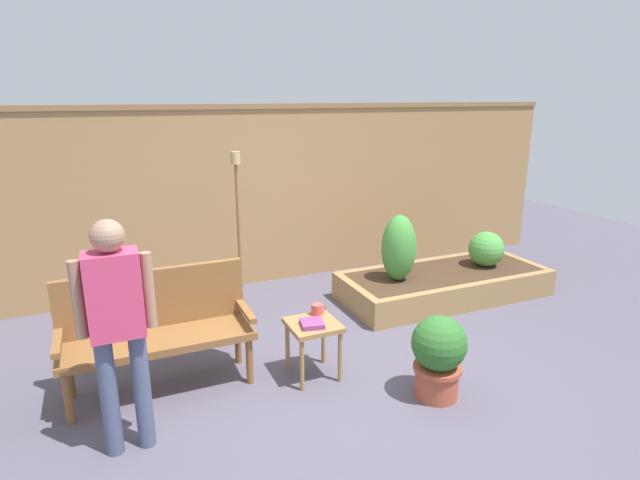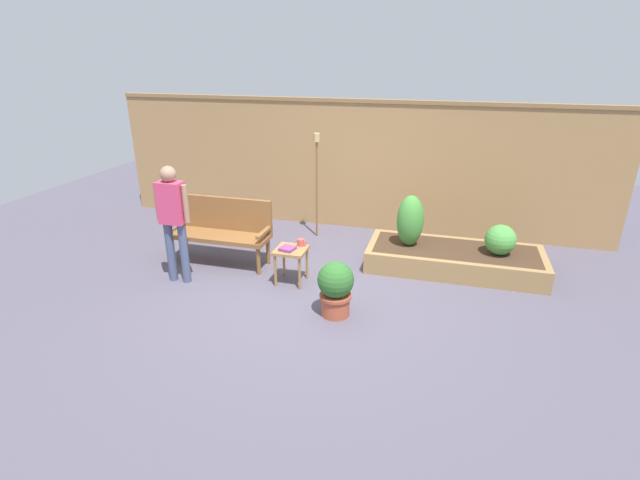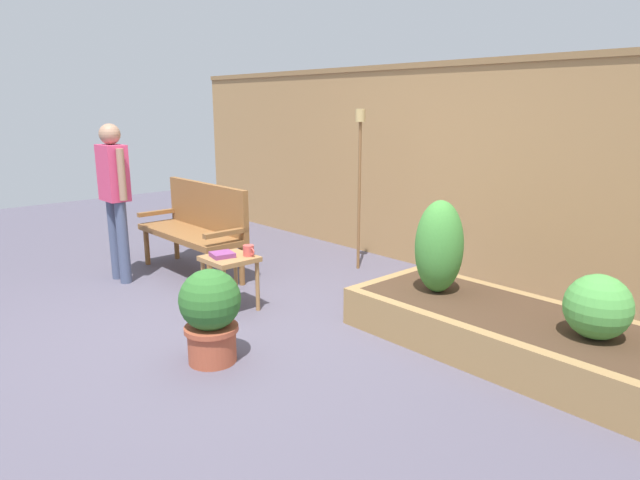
{
  "view_description": "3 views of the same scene",
  "coord_description": "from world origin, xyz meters",
  "px_view_note": "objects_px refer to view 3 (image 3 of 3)",
  "views": [
    {
      "loc": [
        -1.76,
        -3.25,
        2.26
      ],
      "look_at": [
        0.1,
        1.0,
        0.93
      ],
      "focal_mm": 28.63,
      "sensor_mm": 36.0,
      "label": 1
    },
    {
      "loc": [
        1.58,
        -5.09,
        2.86
      ],
      "look_at": [
        0.05,
        0.42,
        0.57
      ],
      "focal_mm": 26.5,
      "sensor_mm": 36.0,
      "label": 2
    },
    {
      "loc": [
        3.62,
        -2.26,
        1.73
      ],
      "look_at": [
        0.17,
        0.86,
        0.61
      ],
      "focal_mm": 31.43,
      "sensor_mm": 36.0,
      "label": 3
    }
  ],
  "objects_px": {
    "side_table": "(230,266)",
    "garden_bench": "(198,222)",
    "book_on_table": "(222,255)",
    "shrub_near_bench": "(439,247)",
    "shrub_far_corner": "(598,307)",
    "tiki_torch": "(360,161)",
    "person_by_bench": "(114,189)",
    "potted_boxwood": "(210,312)",
    "cup_on_table": "(249,251)"
  },
  "relations": [
    {
      "from": "book_on_table",
      "to": "shrub_far_corner",
      "type": "bearing_deg",
      "value": 32.8
    },
    {
      "from": "shrub_near_bench",
      "to": "tiki_torch",
      "type": "height_order",
      "value": "tiki_torch"
    },
    {
      "from": "book_on_table",
      "to": "potted_boxwood",
      "type": "relative_size",
      "value": 0.27
    },
    {
      "from": "garden_bench",
      "to": "cup_on_table",
      "type": "relative_size",
      "value": 11.08
    },
    {
      "from": "side_table",
      "to": "tiki_torch",
      "type": "bearing_deg",
      "value": 94.73
    },
    {
      "from": "shrub_near_bench",
      "to": "person_by_bench",
      "type": "relative_size",
      "value": 0.47
    },
    {
      "from": "shrub_near_bench",
      "to": "cup_on_table",
      "type": "bearing_deg",
      "value": -147.12
    },
    {
      "from": "person_by_bench",
      "to": "book_on_table",
      "type": "bearing_deg",
      "value": 11.99
    },
    {
      "from": "book_on_table",
      "to": "shrub_near_bench",
      "type": "relative_size",
      "value": 0.25
    },
    {
      "from": "garden_bench",
      "to": "shrub_near_bench",
      "type": "distance_m",
      "value": 2.67
    },
    {
      "from": "book_on_table",
      "to": "shrub_near_bench",
      "type": "height_order",
      "value": "shrub_near_bench"
    },
    {
      "from": "potted_boxwood",
      "to": "person_by_bench",
      "type": "relative_size",
      "value": 0.42
    },
    {
      "from": "side_table",
      "to": "shrub_far_corner",
      "type": "height_order",
      "value": "shrub_far_corner"
    },
    {
      "from": "garden_bench",
      "to": "shrub_far_corner",
      "type": "xyz_separation_m",
      "value": [
        3.81,
        0.61,
        -0.04
      ]
    },
    {
      "from": "book_on_table",
      "to": "shrub_near_bench",
      "type": "bearing_deg",
      "value": 47.1
    },
    {
      "from": "cup_on_table",
      "to": "shrub_far_corner",
      "type": "relative_size",
      "value": 0.32
    },
    {
      "from": "shrub_near_bench",
      "to": "side_table",
      "type": "bearing_deg",
      "value": -145.08
    },
    {
      "from": "shrub_far_corner",
      "to": "book_on_table",
      "type": "bearing_deg",
      "value": -158.61
    },
    {
      "from": "shrub_far_corner",
      "to": "shrub_near_bench",
      "type": "bearing_deg",
      "value": 180.0
    },
    {
      "from": "shrub_near_bench",
      "to": "shrub_far_corner",
      "type": "xyz_separation_m",
      "value": [
        1.21,
        -0.0,
        -0.16
      ]
    },
    {
      "from": "potted_boxwood",
      "to": "shrub_far_corner",
      "type": "relative_size",
      "value": 1.6
    },
    {
      "from": "book_on_table",
      "to": "tiki_torch",
      "type": "xyz_separation_m",
      "value": [
        -0.11,
        1.78,
        0.66
      ]
    },
    {
      "from": "garden_bench",
      "to": "shrub_far_corner",
      "type": "distance_m",
      "value": 3.86
    },
    {
      "from": "tiki_torch",
      "to": "person_by_bench",
      "type": "relative_size",
      "value": 1.08
    },
    {
      "from": "side_table",
      "to": "garden_bench",
      "type": "bearing_deg",
      "value": 161.95
    },
    {
      "from": "cup_on_table",
      "to": "shrub_far_corner",
      "type": "distance_m",
      "value": 2.68
    },
    {
      "from": "cup_on_table",
      "to": "potted_boxwood",
      "type": "bearing_deg",
      "value": -49.91
    },
    {
      "from": "book_on_table",
      "to": "person_by_bench",
      "type": "bearing_deg",
      "value": -156.59
    },
    {
      "from": "shrub_far_corner",
      "to": "tiki_torch",
      "type": "distance_m",
      "value": 2.95
    },
    {
      "from": "shrub_near_bench",
      "to": "shrub_far_corner",
      "type": "height_order",
      "value": "shrub_near_bench"
    },
    {
      "from": "book_on_table",
      "to": "person_by_bench",
      "type": "xyz_separation_m",
      "value": [
        -1.42,
        -0.3,
        0.43
      ]
    },
    {
      "from": "garden_bench",
      "to": "book_on_table",
      "type": "distance_m",
      "value": 1.22
    },
    {
      "from": "shrub_near_bench",
      "to": "garden_bench",
      "type": "bearing_deg",
      "value": -166.74
    },
    {
      "from": "tiki_torch",
      "to": "side_table",
      "type": "bearing_deg",
      "value": -85.27
    },
    {
      "from": "cup_on_table",
      "to": "book_on_table",
      "type": "height_order",
      "value": "cup_on_table"
    },
    {
      "from": "book_on_table",
      "to": "person_by_bench",
      "type": "distance_m",
      "value": 1.52
    },
    {
      "from": "book_on_table",
      "to": "cup_on_table",
      "type": "bearing_deg",
      "value": 67.5
    },
    {
      "from": "book_on_table",
      "to": "shrub_far_corner",
      "type": "height_order",
      "value": "shrub_far_corner"
    },
    {
      "from": "cup_on_table",
      "to": "tiki_torch",
      "type": "xyz_separation_m",
      "value": [
        -0.24,
        1.59,
        0.63
      ]
    },
    {
      "from": "book_on_table",
      "to": "shrub_far_corner",
      "type": "xyz_separation_m",
      "value": [
        2.66,
        1.04,
        0.01
      ]
    },
    {
      "from": "garden_bench",
      "to": "person_by_bench",
      "type": "height_order",
      "value": "person_by_bench"
    },
    {
      "from": "tiki_torch",
      "to": "person_by_bench",
      "type": "bearing_deg",
      "value": -122.26
    },
    {
      "from": "garden_bench",
      "to": "side_table",
      "type": "height_order",
      "value": "garden_bench"
    },
    {
      "from": "shrub_near_bench",
      "to": "tiki_torch",
      "type": "distance_m",
      "value": 1.8
    },
    {
      "from": "person_by_bench",
      "to": "potted_boxwood",
      "type": "bearing_deg",
      "value": -7.75
    },
    {
      "from": "book_on_table",
      "to": "shrub_near_bench",
      "type": "xyz_separation_m",
      "value": [
        1.45,
        1.04,
        0.16
      ]
    },
    {
      "from": "side_table",
      "to": "potted_boxwood",
      "type": "relative_size",
      "value": 0.73
    },
    {
      "from": "cup_on_table",
      "to": "shrub_far_corner",
      "type": "bearing_deg",
      "value": 18.68
    },
    {
      "from": "book_on_table",
      "to": "garden_bench",
      "type": "bearing_deg",
      "value": 170.69
    },
    {
      "from": "garden_bench",
      "to": "person_by_bench",
      "type": "relative_size",
      "value": 0.92
    }
  ]
}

